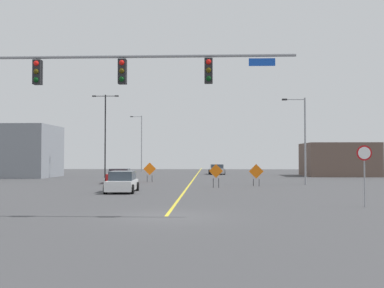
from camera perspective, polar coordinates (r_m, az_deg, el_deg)
The scene contains 15 objects.
ground at distance 18.88m, azimuth -3.33°, elevation -9.23°, with size 140.90×140.90×0.00m, color #444447.
road_centre_stripe at distance 57.84m, azimuth 0.50°, elevation -4.10°, with size 0.16×78.28×0.01m.
traffic_signal_assembly at distance 19.71m, azimuth -14.72°, elevation 7.44°, with size 14.67×0.44×7.35m.
stop_sign at distance 23.79m, azimuth 21.16°, elevation -2.36°, with size 0.76×0.07×3.06m.
street_lamp_near_right at distance 54.04m, azimuth -11.02°, elevation 1.78°, with size 3.16×0.24×9.87m.
street_lamp_mid_left at distance 73.86m, azimuth -6.55°, elevation 0.37°, with size 1.96×0.24×9.25m.
street_lamp_near_left at distance 40.89m, azimuth 14.03°, elevation 0.97°, with size 2.11×0.24×7.76m.
construction_sign_left_shoulder at distance 36.08m, azimuth 3.08°, elevation -3.66°, with size 1.13×0.17×1.90m.
construction_sign_left_lane at distance 38.29m, azimuth 8.20°, elevation -3.60°, with size 1.25×0.05×1.88m.
construction_sign_median_far at distance 44.39m, azimuth -5.43°, elevation -3.29°, with size 1.22×0.34×1.92m.
car_silver_far at distance 63.38m, azimuth 3.17°, elevation -3.29°, with size 2.34×4.36×1.41m.
car_white_approaching at distance 31.85m, azimuth -8.91°, elevation -4.85°, with size 2.17×4.14×1.48m.
car_red_near at distance 43.09m, azimuth -9.24°, elevation -4.06°, with size 2.36×4.11×1.36m.
roadside_building_east at distance 60.87m, azimuth 18.19°, elevation -1.90°, with size 8.73×7.56×4.25m.
roadside_building_west at distance 58.09m, azimuth -20.70°, elevation -0.88°, with size 7.37×7.87×6.31m.
Camera 1 is at (1.83, -18.62, 2.50)m, focal length 41.75 mm.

